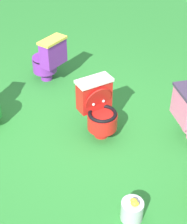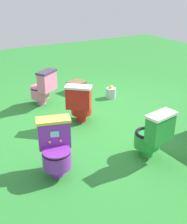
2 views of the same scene
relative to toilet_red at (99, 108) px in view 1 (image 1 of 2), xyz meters
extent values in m
plane|color=#2D8433|center=(0.15, 0.23, -0.37)|extent=(14.00, 14.00, 0.00)
cube|color=pink|center=(-1.01, -0.20, 0.13)|extent=(0.38, 0.45, 0.37)
cylinder|color=red|center=(-0.06, 0.05, -0.30)|extent=(0.25, 0.25, 0.14)
cylinder|color=red|center=(-0.07, 0.06, -0.13)|extent=(0.52, 0.52, 0.20)
torus|color=black|center=(-0.07, 0.06, -0.02)|extent=(0.50, 0.50, 0.04)
cylinder|color=white|center=(-0.07, 0.06, -0.07)|extent=(0.34, 0.34, 0.01)
cube|color=red|center=(0.08, -0.07, 0.13)|extent=(0.41, 0.44, 0.37)
cube|color=white|center=(0.08, -0.07, 0.33)|extent=(0.44, 0.47, 0.04)
cube|color=#8CE0E5|center=(0.00, 0.00, 0.18)|extent=(0.08, 0.09, 0.08)
cylinder|color=red|center=(0.01, 0.00, 0.12)|extent=(0.30, 0.33, 0.35)
sphere|color=white|center=(-0.04, -0.05, 0.08)|extent=(0.04, 0.04, 0.04)
sphere|color=white|center=(0.05, 0.05, 0.08)|extent=(0.04, 0.04, 0.04)
cylinder|color=purple|center=(1.19, -0.96, -0.30)|extent=(0.22, 0.22, 0.14)
cylinder|color=purple|center=(1.21, -0.96, -0.13)|extent=(0.46, 0.46, 0.20)
torus|color=black|center=(1.21, -0.96, -0.02)|extent=(0.44, 0.44, 0.04)
cylinder|color=#EACC4C|center=(1.21, -0.96, -0.07)|extent=(0.30, 0.30, 0.01)
cube|color=purple|center=(1.02, -0.91, 0.13)|extent=(0.30, 0.45, 0.37)
cube|color=#EACC4C|center=(1.02, -0.91, 0.33)|extent=(0.33, 0.48, 0.04)
cube|color=#8CE0E5|center=(1.11, -0.94, 0.18)|extent=(0.04, 0.11, 0.08)
cylinder|color=purple|center=(1.21, -0.96, 0.00)|extent=(0.45, 0.45, 0.02)
sphere|color=#EACC4C|center=(1.14, -0.87, 0.08)|extent=(0.04, 0.04, 0.04)
sphere|color=#EACC4C|center=(1.10, -1.00, 0.08)|extent=(0.04, 0.04, 0.04)
cylinder|color=#B7B7BF|center=(-0.73, 1.13, -0.26)|extent=(0.22, 0.22, 0.22)
ellipsoid|color=yellow|center=(-0.74, 1.13, -0.12)|extent=(0.07, 0.05, 0.05)
ellipsoid|color=yellow|center=(-0.75, 1.16, -0.12)|extent=(0.07, 0.05, 0.05)
ellipsoid|color=yellow|center=(-0.76, 1.15, -0.12)|extent=(0.07, 0.05, 0.05)
camera|label=1|loc=(-1.10, 3.27, 2.53)|focal=56.30mm
camera|label=2|loc=(4.04, -2.07, 1.91)|focal=45.36mm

